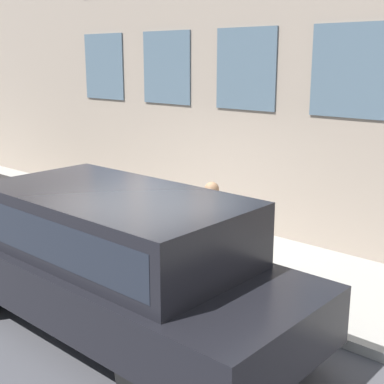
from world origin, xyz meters
name	(u,v)px	position (x,y,z in m)	size (l,w,h in m)	color
ground_plane	(144,273)	(0.00, 0.00, 0.00)	(80.00, 80.00, 0.00)	#47474C
sidewalk	(198,248)	(1.31, 0.00, 0.06)	(2.61, 60.00, 0.13)	#9E9B93
fire_hydrant	(173,238)	(0.37, -0.30, 0.56)	(0.31, 0.43, 0.85)	gray
person	(211,217)	(0.62, -0.87, 0.96)	(0.34, 0.22, 1.39)	navy
parked_truck_charcoal_near	(112,252)	(-1.49, -1.05, 1.04)	(2.01, 5.35, 1.79)	black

